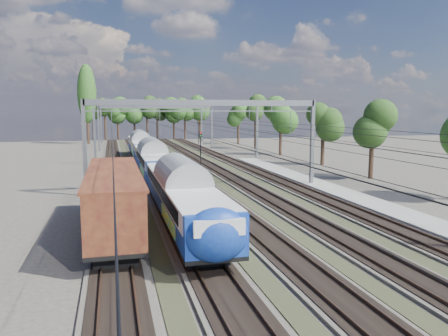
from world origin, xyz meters
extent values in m
cube|color=#47423A|center=(-9.00, 45.00, 0.07)|extent=(3.00, 130.00, 0.15)
cube|color=black|center=(-9.00, 45.00, 0.17)|extent=(2.50, 130.00, 0.06)
cube|color=#473326|center=(-9.72, 45.00, 0.27)|extent=(0.08, 130.00, 0.14)
cube|color=#473326|center=(-8.28, 45.00, 0.27)|extent=(0.08, 130.00, 0.14)
cube|color=#47423A|center=(-4.50, 45.00, 0.07)|extent=(3.00, 130.00, 0.15)
cube|color=black|center=(-4.50, 45.00, 0.17)|extent=(2.50, 130.00, 0.06)
cube|color=#473326|center=(-5.22, 45.00, 0.27)|extent=(0.08, 130.00, 0.14)
cube|color=#473326|center=(-3.78, 45.00, 0.27)|extent=(0.08, 130.00, 0.14)
cube|color=#47423A|center=(0.00, 45.00, 0.07)|extent=(3.00, 130.00, 0.15)
cube|color=black|center=(0.00, 45.00, 0.17)|extent=(2.50, 130.00, 0.06)
cube|color=#473326|center=(-0.72, 45.00, 0.27)|extent=(0.08, 130.00, 0.14)
cube|color=#473326|center=(0.72, 45.00, 0.27)|extent=(0.08, 130.00, 0.14)
cube|color=#47423A|center=(4.50, 45.00, 0.07)|extent=(3.00, 130.00, 0.15)
cube|color=black|center=(4.50, 45.00, 0.17)|extent=(2.50, 130.00, 0.06)
cube|color=#473326|center=(3.78, 45.00, 0.27)|extent=(0.08, 130.00, 0.14)
cube|color=#473326|center=(5.22, 45.00, 0.27)|extent=(0.08, 130.00, 0.14)
cube|color=#47423A|center=(9.00, 45.00, 0.07)|extent=(3.00, 130.00, 0.15)
cube|color=black|center=(9.00, 45.00, 0.17)|extent=(2.50, 130.00, 0.06)
cube|color=#473326|center=(8.28, 45.00, 0.27)|extent=(0.08, 130.00, 0.14)
cube|color=#473326|center=(9.72, 45.00, 0.27)|extent=(0.08, 130.00, 0.14)
cube|color=#363623|center=(-6.75, 45.00, 0.03)|extent=(1.10, 130.00, 0.05)
cube|color=#363623|center=(-2.25, 45.00, 0.03)|extent=(1.10, 130.00, 0.05)
cube|color=#363623|center=(2.25, 45.00, 0.03)|extent=(1.10, 130.00, 0.05)
cube|color=#363623|center=(6.75, 45.00, 0.03)|extent=(1.10, 130.00, 0.05)
cube|color=gray|center=(12.00, 20.00, 0.15)|extent=(3.00, 70.00, 0.30)
cube|color=slate|center=(-11.50, 30.00, 4.50)|extent=(0.35, 0.35, 9.00)
cube|color=slate|center=(11.50, 30.00, 4.50)|extent=(0.35, 0.35, 9.00)
cube|color=slate|center=(0.00, 30.00, 8.70)|extent=(23.00, 0.35, 0.60)
cube|color=slate|center=(-11.50, 78.00, 4.50)|extent=(0.35, 0.35, 9.00)
cube|color=slate|center=(11.50, 78.00, 4.50)|extent=(0.35, 0.35, 9.00)
cube|color=slate|center=(0.00, 78.00, 8.70)|extent=(23.00, 0.35, 0.60)
cube|color=slate|center=(-11.50, 55.00, 4.25)|extent=(0.35, 0.35, 8.50)
cube|color=slate|center=(-11.50, 100.00, 4.25)|extent=(0.35, 0.35, 8.50)
cube|color=slate|center=(13.80, 55.00, 4.25)|extent=(0.35, 0.35, 8.50)
cube|color=slate|center=(13.80, 100.00, 4.25)|extent=(0.35, 0.35, 8.50)
cylinder|color=black|center=(-9.00, 45.00, 5.50)|extent=(0.03, 130.00, 0.03)
cylinder|color=black|center=(-9.00, 45.00, 6.60)|extent=(0.03, 130.00, 0.03)
cylinder|color=black|center=(-4.50, 45.00, 5.50)|extent=(0.03, 130.00, 0.03)
cylinder|color=black|center=(-4.50, 45.00, 6.60)|extent=(0.03, 130.00, 0.03)
cylinder|color=black|center=(0.00, 45.00, 5.50)|extent=(0.03, 130.00, 0.03)
cylinder|color=black|center=(0.00, 45.00, 6.60)|extent=(0.03, 130.00, 0.03)
cylinder|color=black|center=(4.50, 45.00, 5.50)|extent=(0.03, 130.00, 0.03)
cylinder|color=black|center=(4.50, 45.00, 6.60)|extent=(0.03, 130.00, 0.03)
cylinder|color=black|center=(9.00, 45.00, 5.50)|extent=(0.03, 130.00, 0.03)
cylinder|color=black|center=(9.00, 45.00, 6.60)|extent=(0.03, 130.00, 0.03)
cylinder|color=black|center=(-13.84, 111.32, 3.46)|extent=(0.56, 0.56, 6.92)
sphere|color=#173814|center=(-13.84, 111.32, 9.00)|extent=(3.99, 3.99, 3.99)
cylinder|color=black|center=(-10.72, 113.99, 3.74)|extent=(0.56, 0.56, 7.47)
sphere|color=#173814|center=(-10.72, 113.99, 9.72)|extent=(4.79, 4.79, 4.79)
cylinder|color=black|center=(-6.20, 112.24, 3.45)|extent=(0.56, 0.56, 6.90)
sphere|color=#173814|center=(-6.20, 112.24, 8.97)|extent=(4.52, 4.52, 4.52)
cylinder|color=black|center=(-3.16, 110.80, 3.07)|extent=(0.56, 0.56, 6.14)
sphere|color=#173814|center=(-3.16, 110.80, 7.98)|extent=(4.06, 4.06, 4.06)
cylinder|color=black|center=(1.07, 110.03, 3.21)|extent=(0.56, 0.56, 6.42)
sphere|color=#173814|center=(1.07, 110.03, 8.35)|extent=(4.38, 4.38, 4.38)
cylinder|color=black|center=(3.68, 110.19, 3.18)|extent=(0.56, 0.56, 6.35)
sphere|color=#173814|center=(3.68, 110.19, 8.26)|extent=(3.96, 3.96, 3.96)
cylinder|color=black|center=(7.67, 110.68, 3.33)|extent=(0.56, 0.56, 6.66)
sphere|color=#173814|center=(7.67, 110.68, 8.66)|extent=(4.01, 4.01, 4.01)
cylinder|color=black|center=(10.67, 111.87, 3.04)|extent=(0.56, 0.56, 6.09)
sphere|color=#173814|center=(10.67, 111.87, 7.92)|extent=(5.12, 5.12, 5.12)
cylinder|color=black|center=(15.17, 111.84, 3.53)|extent=(0.56, 0.56, 7.05)
sphere|color=#173814|center=(15.17, 111.84, 9.17)|extent=(4.51, 4.51, 4.51)
cylinder|color=black|center=(21.48, 33.15, 3.29)|extent=(0.56, 0.56, 6.58)
sphere|color=#173814|center=(21.48, 33.15, 8.56)|extent=(4.84, 4.84, 4.84)
cylinder|color=black|center=(20.91, 45.33, 3.15)|extent=(0.56, 0.56, 6.30)
sphere|color=#173814|center=(20.91, 45.33, 8.19)|extent=(4.08, 4.08, 4.08)
cylinder|color=black|center=(20.81, 58.34, 2.50)|extent=(0.56, 0.56, 5.01)
sphere|color=#173814|center=(20.81, 58.34, 6.51)|extent=(3.85, 3.85, 3.85)
cylinder|color=black|center=(19.72, 73.23, 3.05)|extent=(0.56, 0.56, 6.10)
sphere|color=#173814|center=(19.72, 73.23, 7.93)|extent=(3.32, 3.32, 3.32)
cylinder|color=black|center=(20.61, 88.73, 3.40)|extent=(0.56, 0.56, 6.80)
sphere|color=#173814|center=(20.61, 88.73, 8.85)|extent=(4.02, 4.02, 4.02)
cylinder|color=black|center=(-14.50, 98.00, 8.00)|extent=(0.70, 0.70, 16.00)
ellipsoid|color=#234A18|center=(-14.50, 98.00, 12.00)|extent=(4.40, 4.40, 14.08)
cube|color=black|center=(-4.50, 9.63, 0.59)|extent=(2.15, 3.22, 0.86)
cube|color=black|center=(-4.50, 24.66, 0.59)|extent=(2.15, 3.22, 0.86)
cube|color=navy|center=(-4.50, 17.15, 2.20)|extent=(3.01, 21.48, 2.04)
cube|color=silver|center=(-4.50, 17.15, 2.74)|extent=(3.09, 20.62, 1.02)
cube|color=black|center=(-2.94, 17.15, 2.74)|extent=(0.04, 18.26, 0.75)
cube|color=yellow|center=(-4.50, 12.42, 1.66)|extent=(3.12, 6.02, 0.75)
cylinder|color=gray|center=(-4.50, 17.15, 3.22)|extent=(3.05, 21.48, 3.05)
cube|color=black|center=(-4.50, 31.71, 0.59)|extent=(2.15, 3.22, 0.86)
cube|color=black|center=(-4.50, 46.75, 0.59)|extent=(2.15, 3.22, 0.86)
cube|color=navy|center=(-4.50, 39.23, 2.20)|extent=(3.01, 21.48, 2.04)
cube|color=silver|center=(-4.50, 39.23, 2.74)|extent=(3.09, 20.62, 1.02)
cube|color=black|center=(-2.94, 39.23, 2.74)|extent=(0.04, 18.26, 0.75)
cube|color=yellow|center=(-4.50, 34.50, 1.66)|extent=(3.12, 6.02, 0.75)
cylinder|color=gray|center=(-4.50, 39.23, 3.22)|extent=(3.05, 21.48, 3.05)
cube|color=black|center=(-4.50, 53.79, 0.59)|extent=(2.15, 3.22, 0.86)
cube|color=black|center=(-4.50, 68.83, 0.59)|extent=(2.15, 3.22, 0.86)
cube|color=navy|center=(-4.50, 61.31, 2.20)|extent=(3.01, 21.48, 2.04)
cube|color=silver|center=(-4.50, 61.31, 2.74)|extent=(3.09, 20.62, 1.02)
cube|color=black|center=(-2.94, 61.31, 2.74)|extent=(0.04, 18.26, 0.75)
cube|color=yellow|center=(-4.50, 56.58, 1.66)|extent=(3.12, 6.02, 0.75)
cylinder|color=gray|center=(-4.50, 61.31, 3.22)|extent=(3.05, 21.48, 3.05)
ellipsoid|color=navy|center=(-4.50, 6.60, 2.26)|extent=(3.05, 1.68, 2.60)
cube|color=black|center=(-9.00, 10.45, 0.56)|extent=(2.23, 2.90, 0.78)
cube|color=black|center=(-9.00, 21.38, 0.56)|extent=(2.23, 2.90, 0.78)
cube|color=black|center=(-9.00, 15.92, 1.06)|extent=(3.01, 15.61, 0.22)
cube|color=#481413|center=(-9.00, 15.92, 2.62)|extent=(3.01, 15.61, 2.90)
cube|color=#481413|center=(-9.00, 15.92, 4.13)|extent=(3.23, 15.61, 0.13)
imported|color=black|center=(-0.85, 90.99, 0.93)|extent=(0.55, 0.74, 1.86)
cylinder|color=black|center=(1.13, 38.36, 2.40)|extent=(0.13, 0.13, 4.80)
cube|color=black|center=(1.13, 38.36, 5.14)|extent=(0.37, 0.27, 0.67)
sphere|color=red|center=(1.13, 38.24, 5.33)|extent=(0.15, 0.15, 0.15)
sphere|color=#0C9919|center=(1.13, 38.24, 5.00)|extent=(0.15, 0.15, 0.15)
cylinder|color=black|center=(10.87, 89.71, 2.42)|extent=(0.14, 0.14, 4.84)
cube|color=black|center=(10.87, 89.71, 5.18)|extent=(0.38, 0.28, 0.68)
sphere|color=red|center=(10.87, 89.59, 5.38)|extent=(0.16, 0.16, 0.16)
sphere|color=#0C9919|center=(10.87, 89.59, 5.04)|extent=(0.16, 0.16, 0.16)
camera|label=1|loc=(-9.00, -12.29, 7.90)|focal=35.00mm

